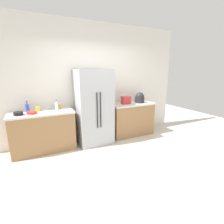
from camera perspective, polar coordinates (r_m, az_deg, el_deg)
ground_plane at (r=3.36m, az=3.89°, el=-17.68°), size 10.14×10.14×0.00m
kitchen_back_panel at (r=4.40m, az=-6.81°, el=9.98°), size 5.07×0.10×2.92m
counter_left at (r=4.02m, az=-22.40°, el=-6.19°), size 1.34×0.60×0.90m
counter_right at (r=4.70m, az=6.47°, el=-2.33°), size 1.22×0.60×0.90m
refrigerator at (r=4.06m, az=-6.30°, el=1.60°), size 0.81×0.70×1.80m
toaster at (r=4.46m, az=4.78°, el=4.10°), size 0.24×0.14×0.21m
rice_cooker at (r=4.68m, az=9.46°, el=4.74°), size 0.26×0.26×0.29m
bottle_a at (r=3.84m, az=-18.42°, el=1.66°), size 0.07×0.07×0.25m
bottle_b at (r=4.02m, az=-27.04°, el=1.28°), size 0.07×0.07×0.24m
cup_a at (r=3.99m, az=-18.72°, el=1.26°), size 0.09×0.09×0.08m
cup_b at (r=3.99m, az=-24.09°, el=0.94°), size 0.09×0.09×0.10m
cup_c at (r=4.09m, az=-17.59°, el=1.72°), size 0.08×0.08×0.09m
bowl_a at (r=3.81m, az=-25.79°, el=-0.22°), size 0.20×0.20×0.05m
bowl_b at (r=3.82m, az=-29.45°, el=-0.47°), size 0.18×0.18×0.07m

